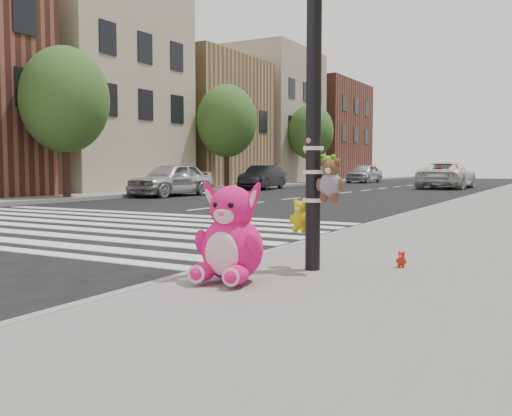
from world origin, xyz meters
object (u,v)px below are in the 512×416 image
Objects in this scene: car_white_near at (447,175)px; signal_pole at (316,118)px; pink_bunny at (231,240)px; red_teddy at (401,259)px; car_dark_far at (263,177)px; car_silver_far at (171,179)px.

signal_pole is at bearing 98.35° from car_white_near.
pink_bunny reaches higher than red_teddy.
car_white_near is (-4.73, 27.26, 0.52)m from red_teddy.
signal_pole is 1.01× the size of car_dark_far.
red_teddy is at bearing -65.85° from car_dark_far.
signal_pole is at bearing -44.88° from car_silver_far.
car_silver_far reaches higher than pink_bunny.
car_white_near is (-3.49, 28.82, 0.21)m from pink_bunny.
red_teddy is 0.04× the size of car_silver_far.
pink_bunny is 29.03m from car_white_near.
pink_bunny is at bearing -70.07° from car_dark_far.
pink_bunny is at bearing -115.58° from signal_pole.
red_teddy is 0.05× the size of car_dark_far.
pink_bunny is at bearing -125.14° from red_teddy.
car_white_near is at bearing 62.29° from car_silver_far.
red_teddy is 24.82m from car_dark_far.
signal_pole reaches higher than pink_bunny.
car_dark_far is 0.74× the size of car_white_near.
car_white_near is at bearing 91.40° from pink_bunny.
car_silver_far is 0.78× the size of car_white_near.
pink_bunny is 5.50× the size of red_teddy.
pink_bunny is 0.18× the size of car_white_near.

